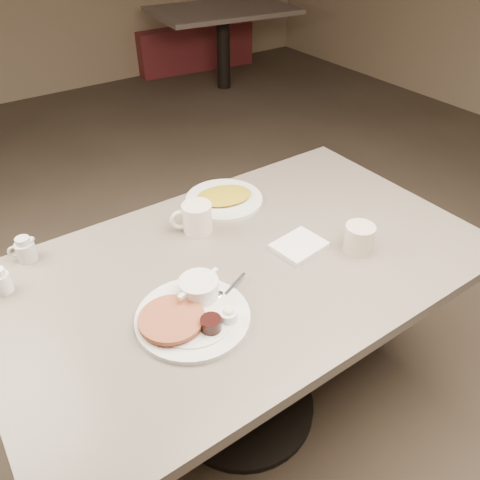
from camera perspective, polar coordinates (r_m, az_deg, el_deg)
room at (r=1.16m, az=0.62°, el=23.13°), size 7.04×8.04×2.84m
diner_table at (r=1.57m, az=0.42°, el=-7.39°), size 1.50×0.90×0.75m
main_plate at (r=1.27m, az=-5.86°, el=-8.45°), size 0.40×0.38×0.07m
coffee_mug_near at (r=1.52m, az=14.15°, el=0.32°), size 0.14×0.12×0.09m
napkin at (r=1.51m, az=7.11°, el=-0.72°), size 0.17×0.14×0.02m
coffee_mug_far at (r=1.56m, az=-5.31°, el=2.66°), size 0.15×0.13×0.10m
creamer_left at (r=1.49m, az=-26.72°, el=-4.46°), size 0.07×0.06×0.08m
creamer_right at (r=1.58m, az=-24.41°, el=-1.08°), size 0.09×0.07×0.08m
hash_plate at (r=1.73m, az=-1.94°, el=5.03°), size 0.34×0.34×0.04m
booth_back_right at (r=5.72m, az=-5.89°, el=23.98°), size 1.47×1.67×1.12m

